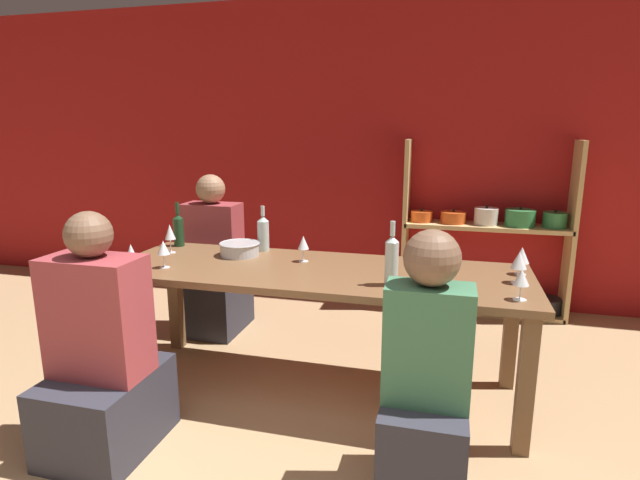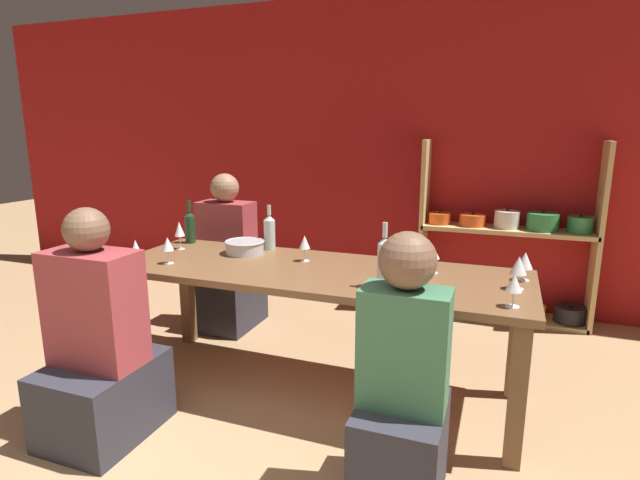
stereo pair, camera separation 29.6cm
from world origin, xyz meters
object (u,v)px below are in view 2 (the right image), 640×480
Objects in this scene: wine_glass_white_c at (168,245)px; person_far_a at (228,272)px; wine_bottle_amber at (384,261)px; wine_glass_empty_b at (305,243)px; shelf_unit at (504,260)px; wine_glass_red_c at (514,284)px; wine_bottle_green at (190,226)px; wine_glass_white_b at (525,261)px; mixing_bowl at (245,246)px; wine_glass_white_a at (433,253)px; wine_glass_empty_a at (519,266)px; wine_bottle_dark at (269,232)px; person_near_a at (402,405)px; wine_glass_red_b at (179,230)px; wine_glass_red_a at (136,248)px; person_near_b at (100,357)px; dining_table at (314,284)px.

wine_glass_white_c is 1.03m from person_far_a.
wine_bottle_amber is 0.67m from wine_glass_empty_b.
shelf_unit is 1.97m from wine_glass_red_c.
wine_bottle_green is 2.21m from wine_glass_white_b.
mixing_bowl is 1.66× the size of wine_glass_white_a.
shelf_unit is at bearing -155.51° from person_far_a.
wine_glass_empty_a reaches higher than wine_glass_white_a.
wine_glass_red_c is (0.42, -0.42, -0.01)m from wine_glass_white_a.
person_near_a is at bearing -43.93° from wine_bottle_dark.
wine_bottle_dark is 0.89× the size of wine_bottle_amber.
wine_glass_white_a is at bearing -5.63° from wine_bottle_green.
wine_glass_empty_a is 2.27m from person_far_a.
person_near_a is at bearing -48.13° from wine_glass_empty_b.
wine_bottle_dark is 0.60m from wine_glass_red_b.
wine_glass_white_c is at bearing -167.00° from wine_glass_white_a.
person_near_a is (1.65, -0.40, -0.43)m from wine_glass_red_a.
wine_bottle_green is 2.00× the size of wine_glass_red_c.
wine_glass_empty_b is at bearing -178.19° from wine_glass_white_b.
person_near_b is (0.00, -0.60, -0.45)m from wine_glass_white_c.
wine_glass_white_c reaches higher than wine_glass_white_a.
wine_glass_empty_a is (1.10, 0.01, 0.21)m from dining_table.
person_far_a is at bearing 82.23° from wine_bottle_green.
mixing_bowl is at bearing 174.36° from wine_glass_empty_b.
wine_glass_red_a is 0.99m from wine_glass_empty_b.
wine_bottle_dark reaches higher than wine_glass_white_c.
wine_bottle_amber reaches higher than wine_glass_empty_a.
wine_glass_empty_a is at bearing -101.53° from wine_glass_white_b.
wine_glass_empty_b reaches higher than wine_glass_red_c.
wine_glass_white_b is (0.48, 0.03, -0.01)m from wine_glass_white_a.
wine_bottle_green is 1.61× the size of wine_glass_red_b.
wine_glass_red_a is 1.71m from wine_glass_white_a.
person_near_b is (-0.75, -0.94, -0.45)m from wine_glass_empty_b.
dining_table is at bearing -167.28° from wine_glass_white_a.
wine_glass_white_b is at bearing 14.00° from wine_glass_red_a.
wine_bottle_green reaches higher than wine_glass_white_a.
wine_bottle_dark is 1.97× the size of wine_glass_red_c.
wine_glass_red_c is (1.53, -0.62, -0.01)m from wine_bottle_dark.
shelf_unit is 0.61× the size of dining_table.
wine_glass_white_a is 1.02× the size of wine_glass_red_c.
person_near_b is at bearing -136.95° from dining_table.
shelf_unit is at bearing 36.48° from wine_glass_red_b.
wine_glass_red_b is 2.14m from wine_glass_red_c.
person_far_a is at bearing 147.17° from wine_glass_empty_b.
person_far_a is at bearing 148.11° from wine_bottle_amber.
wine_bottle_amber is 0.67m from wine_glass_empty_a.
wine_glass_white_c is at bearing -169.27° from wine_glass_white_b.
wine_bottle_amber is 1.79m from person_far_a.
person_near_b reaches higher than wine_bottle_dark.
wine_glass_red_c is (-0.02, -0.28, -0.01)m from wine_glass_empty_a.
wine_bottle_green is 1.96× the size of wine_glass_white_a.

